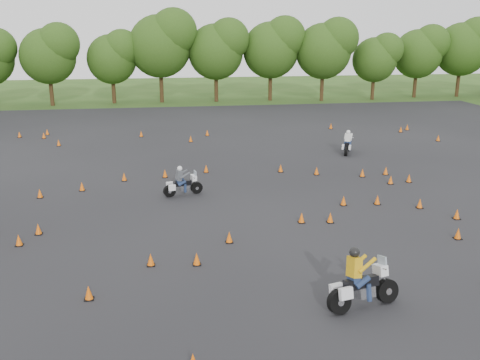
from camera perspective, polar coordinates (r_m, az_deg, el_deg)
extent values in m
plane|color=#2D5119|center=(22.79, 1.50, -5.69)|extent=(140.00, 140.00, 0.00)
plane|color=black|center=(28.37, -0.60, -1.20)|extent=(62.00, 62.00, 0.00)
cone|color=#E75E09|center=(44.31, -20.20, 4.47)|extent=(0.26, 0.26, 0.45)
cone|color=#E75E09|center=(30.90, -12.26, 0.32)|extent=(0.26, 0.26, 0.45)
cone|color=#E75E09|center=(24.21, 9.60, -4.00)|extent=(0.26, 0.26, 0.45)
cone|color=#E75E09|center=(27.10, 14.44, -2.08)|extent=(0.26, 0.26, 0.45)
cone|color=#E75E09|center=(20.04, -9.51, -8.40)|extent=(0.26, 0.26, 0.45)
cone|color=#E75E09|center=(46.18, 9.67, 5.69)|extent=(0.26, 0.26, 0.45)
cone|color=#E75E09|center=(31.82, 12.93, 0.74)|extent=(0.26, 0.26, 0.45)
cone|color=#E75E09|center=(42.93, -10.50, 4.85)|extent=(0.26, 0.26, 0.45)
cone|color=#E75E09|center=(26.23, 22.13, -3.40)|extent=(0.26, 0.26, 0.45)
cone|color=#E75E09|center=(23.22, -22.53, -5.96)|extent=(0.26, 0.26, 0.45)
cone|color=#E75E09|center=(45.99, 16.78, 5.18)|extent=(0.26, 0.26, 0.45)
cone|color=#E75E09|center=(27.14, 18.63, -2.40)|extent=(0.26, 0.26, 0.45)
cone|color=#E75E09|center=(45.69, -19.88, 4.83)|extent=(0.26, 0.26, 0.45)
cone|color=#E75E09|center=(32.10, 4.36, 1.25)|extent=(0.26, 0.26, 0.45)
cone|color=#E75E09|center=(31.39, 17.58, 0.17)|extent=(0.26, 0.26, 0.45)
cone|color=#E75E09|center=(31.98, -3.64, 1.21)|extent=(0.26, 0.26, 0.45)
cone|color=#E75E09|center=(31.18, -8.01, 0.68)|extent=(0.26, 0.26, 0.45)
cone|color=#E75E09|center=(32.59, 15.29, 0.94)|extent=(0.26, 0.26, 0.45)
cone|color=#E75E09|center=(19.89, -4.65, -8.41)|extent=(0.26, 0.26, 0.45)
cone|color=#E75E09|center=(47.13, 17.41, 5.38)|extent=(0.26, 0.26, 0.45)
cone|color=#E75E09|center=(24.02, 6.58, -4.03)|extent=(0.26, 0.26, 0.45)
cone|color=#E75E09|center=(21.76, -1.16, -6.13)|extent=(0.26, 0.26, 0.45)
cone|color=#E75E09|center=(40.52, -5.28, 4.38)|extent=(0.26, 0.26, 0.45)
cone|color=#E75E09|center=(30.75, 15.77, 0.00)|extent=(0.26, 0.26, 0.45)
cone|color=#E75E09|center=(23.86, 22.24, -5.33)|extent=(0.26, 0.26, 0.45)
cone|color=#E75E09|center=(42.72, -3.52, 5.04)|extent=(0.26, 0.26, 0.45)
cone|color=#E75E09|center=(29.62, -16.51, -0.68)|extent=(0.26, 0.26, 0.45)
cone|color=#E75E09|center=(29.10, -20.57, -1.36)|extent=(0.26, 0.26, 0.45)
cone|color=#E75E09|center=(18.18, -15.84, -11.52)|extent=(0.26, 0.26, 0.45)
cone|color=#E75E09|center=(31.75, 8.17, 0.96)|extent=(0.26, 0.26, 0.45)
cone|color=#E75E09|center=(41.18, -18.79, 3.77)|extent=(0.26, 0.26, 0.45)
cone|color=#E75E09|center=(24.13, -20.72, -4.93)|extent=(0.26, 0.26, 0.45)
cone|color=#E75E09|center=(26.61, 10.99, -2.19)|extent=(0.26, 0.26, 0.45)
cone|color=#E75E09|center=(43.32, 20.39, 4.20)|extent=(0.26, 0.26, 0.45)
cone|color=#E75E09|center=(45.40, -22.47, 4.50)|extent=(0.26, 0.26, 0.45)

